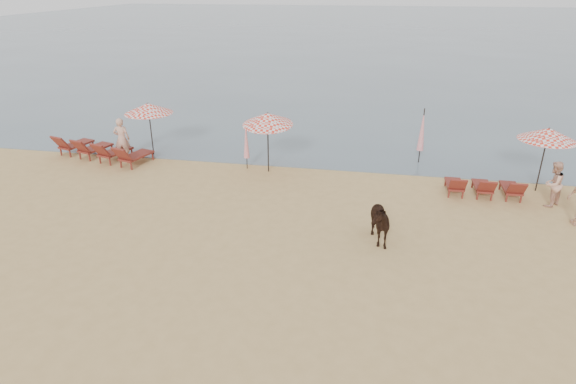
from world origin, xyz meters
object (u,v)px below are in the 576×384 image
(umbrella_open_right, at_px, (548,134))
(umbrella_closed_left, at_px, (246,141))
(cow, at_px, (376,221))
(umbrella_open_left_b, at_px, (268,119))
(lounger_cluster_right, at_px, (484,186))
(lounger_cluster_left, at_px, (101,149))
(umbrella_open_left_a, at_px, (148,108))
(umbrella_closed_right, at_px, (422,130))
(beachgoer_right_a, at_px, (553,184))
(beachgoer_left, at_px, (122,139))

(umbrella_open_right, xyz_separation_m, umbrella_closed_left, (-11.35, 0.26, -0.99))
(cow, bearing_deg, umbrella_open_left_b, 113.87)
(cow, bearing_deg, lounger_cluster_right, 29.28)
(lounger_cluster_left, relative_size, umbrella_open_left_a, 1.92)
(lounger_cluster_left, bearing_deg, umbrella_open_left_a, 42.11)
(umbrella_open_left_a, distance_m, umbrella_closed_right, 11.89)
(umbrella_closed_left, xyz_separation_m, beachgoer_right_a, (11.42, -1.57, -0.41))
(umbrella_closed_left, bearing_deg, lounger_cluster_left, -179.23)
(beachgoer_right_a, bearing_deg, beachgoer_left, -50.62)
(lounger_cluster_right, height_order, beachgoer_left, beachgoer_left)
(umbrella_open_left_a, relative_size, beachgoer_left, 1.29)
(umbrella_open_left_a, bearing_deg, umbrella_open_left_b, -26.96)
(umbrella_open_left_b, bearing_deg, beachgoer_right_a, -24.33)
(lounger_cluster_right, bearing_deg, umbrella_open_right, 23.54)
(umbrella_closed_right, bearing_deg, umbrella_open_left_a, -174.60)
(umbrella_open_left_a, bearing_deg, cow, -47.70)
(umbrella_open_left_a, xyz_separation_m, beachgoer_right_a, (16.07, -2.48, -1.33))
(umbrella_open_left_a, xyz_separation_m, cow, (10.06, -6.15, -1.47))
(beachgoer_right_a, bearing_deg, umbrella_open_left_a, -53.57)
(cow, bearing_deg, umbrella_open_left_a, 131.24)
(lounger_cluster_right, xyz_separation_m, cow, (-3.85, -4.07, 0.29))
(umbrella_closed_left, relative_size, cow, 1.24)
(lounger_cluster_left, xyz_separation_m, umbrella_closed_left, (6.62, 0.09, 0.76))
(lounger_cluster_left, distance_m, umbrella_closed_left, 6.66)
(umbrella_open_left_a, bearing_deg, beachgoer_right_a, -25.02)
(lounger_cluster_left, bearing_deg, umbrella_closed_left, 16.14)
(umbrella_open_left_b, height_order, umbrella_closed_left, umbrella_open_left_b)
(umbrella_open_right, distance_m, umbrella_closed_left, 11.40)
(umbrella_closed_left, relative_size, beachgoer_right_a, 1.22)
(lounger_cluster_left, bearing_deg, beachgoer_left, 31.32)
(umbrella_open_left_a, relative_size, umbrella_closed_left, 1.20)
(lounger_cluster_right, xyz_separation_m, umbrella_open_right, (2.08, 0.91, 1.83))
(umbrella_open_left_b, relative_size, beachgoer_left, 1.39)
(umbrella_open_left_a, relative_size, beachgoer_right_a, 1.46)
(beachgoer_left, bearing_deg, beachgoer_right_a, 162.01)
(lounger_cluster_left, height_order, lounger_cluster_right, lounger_cluster_left)
(beachgoer_left, bearing_deg, lounger_cluster_left, 3.77)
(lounger_cluster_left, distance_m, umbrella_open_right, 18.05)
(umbrella_open_left_b, distance_m, umbrella_closed_left, 1.40)
(umbrella_open_left_b, distance_m, cow, 6.94)
(lounger_cluster_left, relative_size, lounger_cluster_right, 1.78)
(lounger_cluster_left, height_order, cow, cow)
(lounger_cluster_right, height_order, cow, cow)
(lounger_cluster_right, relative_size, umbrella_closed_left, 1.29)
(lounger_cluster_right, bearing_deg, umbrella_open_left_a, 171.41)
(umbrella_open_left_b, xyz_separation_m, cow, (4.46, -5.09, -1.56))
(umbrella_open_left_a, relative_size, cow, 1.48)
(umbrella_open_right, xyz_separation_m, cow, (-5.93, -4.99, -1.54))
(umbrella_open_left_a, height_order, umbrella_open_left_b, umbrella_open_left_b)
(umbrella_closed_left, height_order, beachgoer_right_a, umbrella_closed_left)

